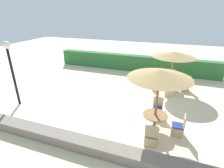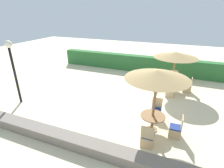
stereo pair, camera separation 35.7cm
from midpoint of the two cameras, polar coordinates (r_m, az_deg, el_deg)
The scene contains 15 objects.
ground_plane at distance 9.47m, azimuth -0.28°, elevation -6.35°, with size 40.00×40.00×0.00m, color beige.
hedge_row at distance 14.54m, azimuth 8.71°, elevation 6.72°, with size 13.00×0.70×1.27m, color #2D6B33.
stone_border at distance 6.88m, azimuth -11.60°, elevation -17.72°, with size 10.00×0.56×0.40m, color slate.
lamp_post at distance 9.96m, azimuth -29.03°, elevation 6.82°, with size 0.36×0.36×3.32m.
parasol_back_right at distance 11.01m, azimuth 20.99°, elevation 8.85°, with size 2.53×2.53×2.41m.
round_table_back_right at distance 11.50m, azimuth 19.82°, elevation 0.73°, with size 1.03×1.03×0.71m.
patio_chair_back_right_west at distance 11.65m, azimuth 14.63°, elevation 0.13°, with size 0.46×0.46×0.93m.
patio_chair_back_right_south at distance 10.67m, azimuth 19.31°, elevation -2.62°, with size 0.46×0.46×0.93m.
patio_chair_back_right_east at distance 11.66m, azimuth 24.15°, elevation -1.20°, with size 0.46×0.46×0.93m.
patio_chair_back_right_north at distance 12.51m, azimuth 20.13°, elevation 1.03°, with size 0.46×0.46×0.93m.
parasol_front_right at distance 6.65m, azimuth 16.06°, elevation 2.92°, with size 2.42×2.42×2.63m.
round_table_front_right at distance 7.50m, azimuth 14.45°, elevation -10.96°, with size 1.00×1.00×0.71m.
patio_chair_front_right_north at distance 8.51m, azimuth 15.28°, elevation -8.90°, with size 0.46×0.46×0.93m.
patio_chair_front_right_east at distance 7.60m, azimuth 21.29°, elevation -14.03°, with size 0.46×0.46×0.93m.
patio_chair_front_right_south at distance 6.89m, azimuth 13.04°, elevation -17.16°, with size 0.46×0.46×0.93m.
Camera 2 is at (3.29, -7.58, 4.64)m, focal length 28.00 mm.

